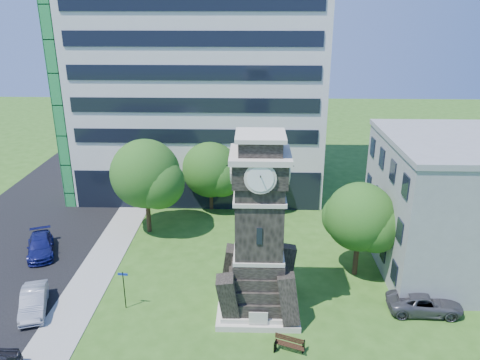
{
  "coord_description": "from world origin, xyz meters",
  "views": [
    {
      "loc": [
        2.58,
        -24.97,
        19.29
      ],
      "look_at": [
        1.61,
        7.5,
        7.22
      ],
      "focal_mm": 35.0,
      "sensor_mm": 36.0,
      "label": 1
    }
  ],
  "objects_px": {
    "park_bench": "(289,344)",
    "street_sign": "(124,286)",
    "car_street_mid": "(34,301)",
    "car_street_north": "(40,246)",
    "clock_tower": "(259,238)",
    "car_east_lot": "(425,303)"
  },
  "relations": [
    {
      "from": "car_street_mid",
      "to": "street_sign",
      "type": "bearing_deg",
      "value": -14.14
    },
    {
      "from": "park_bench",
      "to": "street_sign",
      "type": "distance_m",
      "value": 11.59
    },
    {
      "from": "clock_tower",
      "to": "car_street_mid",
      "type": "relative_size",
      "value": 2.78
    },
    {
      "from": "car_street_mid",
      "to": "street_sign",
      "type": "height_order",
      "value": "street_sign"
    },
    {
      "from": "clock_tower",
      "to": "street_sign",
      "type": "xyz_separation_m",
      "value": [
        -9.0,
        -0.36,
        -3.52
      ]
    },
    {
      "from": "street_sign",
      "to": "car_street_mid",
      "type": "bearing_deg",
      "value": -170.19
    },
    {
      "from": "car_street_north",
      "to": "car_east_lot",
      "type": "relative_size",
      "value": 1.0
    },
    {
      "from": "car_street_mid",
      "to": "clock_tower",
      "type": "bearing_deg",
      "value": -15.4
    },
    {
      "from": "car_street_mid",
      "to": "street_sign",
      "type": "distance_m",
      "value": 6.18
    },
    {
      "from": "park_bench",
      "to": "street_sign",
      "type": "relative_size",
      "value": 0.63
    },
    {
      "from": "car_street_north",
      "to": "car_east_lot",
      "type": "distance_m",
      "value": 29.94
    },
    {
      "from": "park_bench",
      "to": "street_sign",
      "type": "height_order",
      "value": "street_sign"
    },
    {
      "from": "car_street_north",
      "to": "car_street_mid",
      "type": "bearing_deg",
      "value": -91.68
    },
    {
      "from": "car_street_north",
      "to": "street_sign",
      "type": "relative_size",
      "value": 1.74
    },
    {
      "from": "car_street_north",
      "to": "park_bench",
      "type": "relative_size",
      "value": 2.75
    },
    {
      "from": "park_bench",
      "to": "street_sign",
      "type": "bearing_deg",
      "value": -178.57
    },
    {
      "from": "car_east_lot",
      "to": "park_bench",
      "type": "height_order",
      "value": "car_east_lot"
    },
    {
      "from": "park_bench",
      "to": "clock_tower",
      "type": "bearing_deg",
      "value": 134.66
    },
    {
      "from": "car_street_mid",
      "to": "street_sign",
      "type": "xyz_separation_m",
      "value": [
        6.08,
        0.47,
        1.03
      ]
    },
    {
      "from": "car_street_north",
      "to": "car_east_lot",
      "type": "bearing_deg",
      "value": -35.85
    },
    {
      "from": "clock_tower",
      "to": "street_sign",
      "type": "bearing_deg",
      "value": -177.72
    },
    {
      "from": "clock_tower",
      "to": "car_street_north",
      "type": "distance_m",
      "value": 19.76
    }
  ]
}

